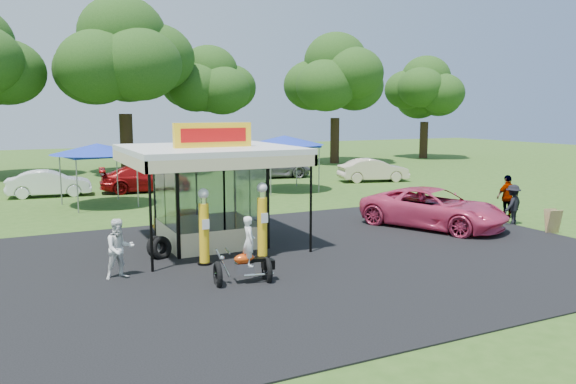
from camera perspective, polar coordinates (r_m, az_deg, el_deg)
name	(u,v)px	position (r m, az deg, el deg)	size (l,w,h in m)	color
ground	(335,275)	(15.96, 4.77, -8.40)	(120.00, 120.00, 0.00)	#2F5119
asphalt_apron	(302,258)	(17.63, 1.42, -6.68)	(20.00, 14.00, 0.04)	black
gas_station_kiosk	(209,193)	(19.23, -8.00, -0.14)	(5.40, 5.40, 4.18)	white
gas_pump_left	(204,229)	(16.77, -8.53, -3.72)	(0.43, 0.43, 2.32)	black
gas_pump_right	(262,222)	(17.34, -2.63, -3.11)	(0.45, 0.45, 2.40)	black
motorcycle	(247,257)	(14.97, -4.20, -6.58)	(1.65, 0.95, 1.90)	black
spare_tires	(159,248)	(17.91, -12.97, -5.52)	(0.93, 0.78, 0.75)	black
a_frame_sign	(553,221)	(23.25, 25.30, -2.71)	(0.55, 0.59, 0.91)	#593819
kiosk_car	(192,220)	(21.53, -9.76, -2.80)	(1.13, 2.82, 0.96)	yellow
pink_sedan	(433,208)	(22.69, 14.56, -1.61)	(2.60, 5.63, 1.56)	#D33964
spectator_west	(119,249)	(16.04, -16.75, -5.56)	(0.81, 0.63, 1.67)	white
spectator_east_a	(513,205)	(24.31, 21.86, -1.21)	(1.06, 0.61, 1.63)	black
spectator_east_b	(507,197)	(25.69, 21.40, -0.44)	(1.09, 0.45, 1.86)	gray
bg_car_a	(49,183)	(32.65, -23.09, 0.81)	(1.49, 4.26, 1.40)	white
bg_car_b	(146,179)	(32.81, -14.24, 1.30)	(2.05, 5.03, 1.46)	maroon
bg_car_d	(273,167)	(38.66, -1.54, 2.58)	(2.44, 5.28, 1.47)	#5E5D60
bg_car_e	(373,170)	(36.83, 8.66, 2.22)	(1.57, 4.49, 1.48)	beige
tent_west	(97,149)	(28.35, -18.82, 4.12)	(4.32, 4.32, 3.02)	gray
tent_east	(284,141)	(32.10, -0.37, 5.23)	(4.53, 4.53, 3.16)	gray
oak_far_c	(123,65)	(42.38, -16.38, 12.30)	(10.41, 10.41, 12.27)	black
oak_far_d	(209,92)	(46.08, -8.02, 10.05)	(7.98, 7.98, 9.50)	black
oak_far_e	(335,82)	(49.26, 4.84, 11.05)	(9.18, 9.18, 10.93)	black
oak_far_f	(425,94)	(55.84, 13.78, 9.62)	(7.89, 7.89, 9.50)	black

